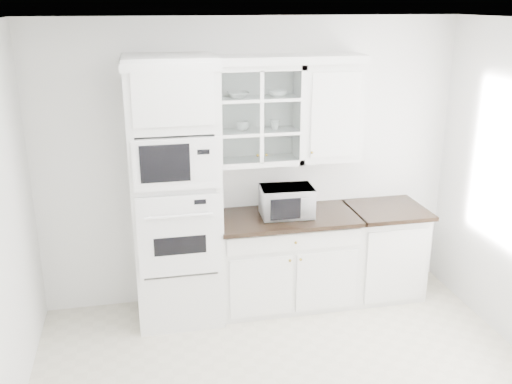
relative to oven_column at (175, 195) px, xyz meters
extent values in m
cube|color=white|center=(0.75, 0.32, 0.15)|extent=(4.00, 0.02, 2.70)
cube|color=white|center=(0.75, -1.42, 1.49)|extent=(4.00, 3.50, 0.02)
cube|color=white|center=(0.00, 0.01, 0.00)|extent=(0.76, 0.65, 2.40)
cube|color=white|center=(0.00, -0.33, -0.26)|extent=(0.70, 0.03, 0.72)
cube|color=black|center=(0.00, -0.35, -0.34)|extent=(0.44, 0.01, 0.16)
cube|color=white|center=(0.00, -0.33, 0.37)|extent=(0.70, 0.03, 0.43)
cube|color=black|center=(-0.09, -0.35, 0.39)|extent=(0.40, 0.01, 0.31)
cube|color=white|center=(1.03, 0.03, -0.76)|extent=(1.30, 0.60, 0.88)
cube|color=#2F2013|center=(1.03, 0.00, -0.30)|extent=(1.32, 0.67, 0.04)
cube|color=white|center=(2.03, 0.03, -0.76)|extent=(0.70, 0.60, 0.88)
cube|color=#2F2013|center=(2.03, 0.00, -0.30)|extent=(0.72, 0.67, 0.04)
cube|color=white|center=(0.78, 0.17, 0.65)|extent=(0.80, 0.33, 0.90)
cube|color=white|center=(0.78, 0.17, 0.50)|extent=(0.74, 0.29, 0.02)
cube|color=white|center=(0.78, 0.17, 0.80)|extent=(0.74, 0.29, 0.02)
cube|color=white|center=(1.46, 0.17, 0.65)|extent=(0.55, 0.33, 0.90)
cube|color=white|center=(0.68, 0.14, 1.14)|extent=(2.14, 0.38, 0.07)
imported|color=white|center=(1.02, 0.03, -0.14)|extent=(0.50, 0.42, 0.28)
imported|color=white|center=(0.60, 0.18, 0.83)|extent=(0.20, 0.20, 0.05)
imported|color=white|center=(0.96, 0.16, 0.84)|extent=(0.22, 0.22, 0.05)
imported|color=white|center=(0.64, 0.16, 0.55)|extent=(0.14, 0.14, 0.09)
imported|color=white|center=(0.94, 0.16, 0.55)|extent=(0.10, 0.10, 0.08)
camera|label=1|loc=(-0.29, -4.79, 1.62)|focal=40.00mm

